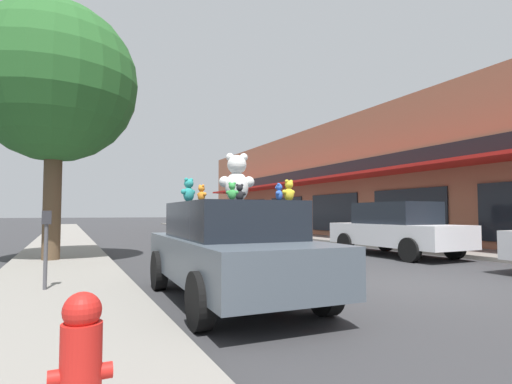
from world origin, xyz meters
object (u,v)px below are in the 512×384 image
teddy_bear_giant (237,179)px  parking_meter (46,239)px  teddy_bear_black (240,193)px  teddy_bear_blue (279,192)px  teddy_bear_pink (239,194)px  street_tree (55,83)px  fire_hydrant (81,364)px  teddy_bear_green (232,191)px  teddy_bear_orange (201,193)px  teddy_bear_teal (189,190)px  parked_car_far_center (396,228)px  teddy_bear_yellow (289,191)px  plush_art_car (230,248)px

teddy_bear_giant → parking_meter: teddy_bear_giant is taller
teddy_bear_black → teddy_bear_blue: teddy_bear_black is taller
teddy_bear_blue → teddy_bear_pink: size_ratio=0.61×
street_tree → fire_hydrant: size_ratio=8.79×
teddy_bear_green → teddy_bear_orange: bearing=-46.4°
teddy_bear_teal → fire_hydrant: (-1.62, -3.59, -1.19)m
teddy_bear_pink → parking_meter: teddy_bear_pink is taller
teddy_bear_green → parked_car_far_center: bearing=-114.7°
teddy_bear_teal → parked_car_far_center: (7.78, 3.54, -0.84)m
parked_car_far_center → teddy_bear_black: bearing=-148.8°
teddy_bear_orange → teddy_bear_pink: size_ratio=0.65×
teddy_bear_teal → teddy_bear_blue: 1.56m
teddy_bear_black → teddy_bear_teal: bearing=-32.5°
teddy_bear_yellow → teddy_bear_green: teddy_bear_yellow is taller
teddy_bear_blue → teddy_bear_teal: bearing=-104.2°
street_tree → parking_meter: street_tree is taller
teddy_bear_black → parked_car_far_center: 8.56m
parked_car_far_center → fire_hydrant: 11.81m
teddy_bear_pink → street_tree: street_tree is taller
teddy_bear_giant → teddy_bear_blue: bearing=118.7°
teddy_bear_yellow → teddy_bear_green: 1.02m
plush_art_car → teddy_bear_green: 1.36m
street_tree → teddy_bear_black: bearing=-69.5°
teddy_bear_black → plush_art_car: bearing=-72.4°
teddy_bear_teal → parked_car_far_center: size_ratio=0.08×
teddy_bear_black → teddy_bear_yellow: size_ratio=0.76×
teddy_bear_giant → teddy_bear_teal: teddy_bear_giant is taller
plush_art_car → parking_meter: (-2.60, 1.50, 0.13)m
plush_art_car → teddy_bear_black: (-0.12, -0.66, 0.84)m
teddy_bear_black → teddy_bear_yellow: (0.73, -0.12, 0.04)m
teddy_bear_giant → teddy_bear_yellow: size_ratio=2.47×
plush_art_car → parked_car_far_center: bearing=29.6°
teddy_bear_pink → teddy_bear_teal: bearing=-19.9°
teddy_bear_teal → teddy_bear_black: (0.49, -0.86, -0.06)m
plush_art_car → teddy_bear_blue: (0.29, -1.07, 0.83)m
teddy_bear_giant → fire_hydrant: size_ratio=0.99×
plush_art_car → parked_car_far_center: parked_car_far_center is taller
teddy_bear_blue → teddy_bear_green: size_ratio=1.02×
teddy_bear_teal → teddy_bear_green: teddy_bear_teal is taller
teddy_bear_giant → teddy_bear_pink: bearing=-94.7°
teddy_bear_green → fire_hydrant: 3.21m
teddy_bear_green → fire_hydrant: teddy_bear_green is taller
teddy_bear_blue → parking_meter: 3.93m
teddy_bear_orange → street_tree: 7.43m
teddy_bear_teal → fire_hydrant: 4.11m
teddy_bear_yellow → fire_hydrant: 4.02m
teddy_bear_blue → teddy_bear_pink: bearing=-146.8°
teddy_bear_black → teddy_bear_green: (-0.26, -0.35, -0.00)m
teddy_bear_orange → parking_meter: bearing=27.0°
teddy_bear_green → parking_meter: bearing=-15.4°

